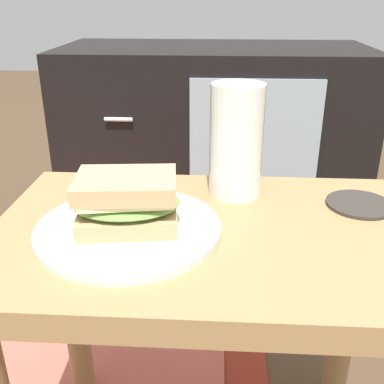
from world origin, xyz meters
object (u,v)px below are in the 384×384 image
object	(u,v)px
sandwich_front	(127,202)
coaster	(360,204)
tv_cabinet	(213,137)
beer_glass	(236,144)
plate	(129,229)

from	to	relation	value
sandwich_front	coaster	size ratio (longest dim) A/B	1.52
tv_cabinet	sandwich_front	bearing A→B (deg)	-95.48
tv_cabinet	coaster	world-z (taller)	tv_cabinet
sandwich_front	coaster	xyz separation A→B (m)	(0.31, 0.10, -0.04)
tv_cabinet	coaster	xyz separation A→B (m)	(0.22, -0.87, 0.17)
sandwich_front	beer_glass	bearing A→B (deg)	43.58
tv_cabinet	beer_glass	xyz separation A→B (m)	(0.04, -0.84, 0.25)
beer_glass	coaster	distance (m)	0.19
sandwich_front	plate	bearing A→B (deg)	-153.43
beer_glass	plate	bearing A→B (deg)	-136.42
plate	sandwich_front	distance (m)	0.04
plate	sandwich_front	world-z (taller)	sandwich_front
sandwich_front	coaster	distance (m)	0.33
plate	tv_cabinet	bearing A→B (deg)	84.52
plate	beer_glass	world-z (taller)	beer_glass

